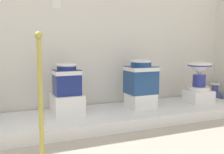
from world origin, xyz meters
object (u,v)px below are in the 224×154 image
Objects in this scene: plinth_block_pale_glazed at (67,104)px; antique_toilet_pale_glazed at (67,78)px; decorative_vase_companion at (215,96)px; plinth_block_squat_floral at (141,100)px; antique_toilet_broad_patterned at (199,73)px; antique_toilet_squat_floral at (141,76)px; plinth_block_broad_patterned at (198,96)px; info_placard_second at (56,2)px; stanchion_post_near_left at (41,120)px.

antique_toilet_pale_glazed is (0.00, 0.00, 0.32)m from plinth_block_pale_glazed.
plinth_block_pale_glazed reaches higher than decorative_vase_companion.
plinth_block_squat_floral is at bearing -172.67° from decorative_vase_companion.
antique_toilet_broad_patterned is at bearing -2.81° from antique_toilet_pale_glazed.
plinth_block_broad_patterned is at bearing -3.15° from antique_toilet_squat_floral.
antique_toilet_squat_floral is (1.00, -0.04, -0.02)m from antique_toilet_pale_glazed.
decorative_vase_companion is (2.49, 0.15, -0.11)m from plinth_block_pale_glazed.
antique_toilet_squat_floral is at bearing 176.85° from plinth_block_broad_patterned.
plinth_block_squat_floral is at bearing -22.92° from info_placard_second.
stanchion_post_near_left is (-2.41, -0.89, 0.14)m from plinth_block_broad_patterned.
antique_toilet_broad_patterned is at bearing -156.02° from decorative_vase_companion.
antique_toilet_broad_patterned is 2.69× the size of info_placard_second.
plinth_block_pale_glazed is at bearing 180.00° from antique_toilet_pale_glazed.
antique_toilet_squat_floral is (-0.00, -0.00, 0.33)m from plinth_block_squat_floral.
antique_toilet_pale_glazed reaches higher than antique_toilet_broad_patterned.
plinth_block_pale_glazed is at bearing 64.48° from stanchion_post_near_left.
decorative_vase_companion reaches higher than plinth_block_squat_floral.
plinth_block_squat_floral is 0.95m from plinth_block_broad_patterned.
antique_toilet_pale_glazed is at bearing 177.51° from plinth_block_squat_floral.
plinth_block_broad_patterned is (1.94, -0.10, -0.04)m from plinth_block_pale_glazed.
antique_toilet_broad_patterned is at bearing -2.81° from plinth_block_pale_glazed.
info_placard_second is at bearing 174.58° from decorative_vase_companion.
plinth_block_squat_floral is 1.70m from info_placard_second.
stanchion_post_near_left reaches higher than antique_toilet_squat_floral.
info_placard_second reaches higher than decorative_vase_companion.
info_placard_second is (-1.02, 0.43, 1.29)m from plinth_block_squat_floral.
antique_toilet_pale_glazed reaches higher than plinth_block_squat_floral.
antique_toilet_pale_glazed is at bearing 0.00° from plinth_block_pale_glazed.
antique_toilet_broad_patterned is at bearing -13.81° from info_placard_second.
stanchion_post_near_left is (-2.96, -1.13, 0.22)m from decorative_vase_companion.
antique_toilet_squat_floral reaches higher than plinth_block_pale_glazed.
antique_toilet_pale_glazed is 2.46× the size of info_placard_second.
plinth_block_squat_floral is 0.99× the size of decorative_vase_companion.
plinth_block_pale_glazed is 0.97× the size of antique_toilet_pale_glazed.
plinth_block_pale_glazed is 1.00m from plinth_block_squat_floral.
antique_toilet_broad_patterned is 2.24m from info_placard_second.
plinth_block_squat_floral is at bearing 176.85° from plinth_block_broad_patterned.
plinth_block_squat_floral is at bearing 176.85° from antique_toilet_broad_patterned.
info_placard_second reaches higher than plinth_block_pale_glazed.
plinth_block_broad_patterned is at bearing -2.81° from plinth_block_pale_glazed.
plinth_block_pale_glazed is 1.95m from plinth_block_broad_patterned.
antique_toilet_squat_floral is at bearing 176.85° from antique_toilet_broad_patterned.
antique_toilet_pale_glazed is 1.02m from info_placard_second.
antique_toilet_broad_patterned is (0.95, -0.05, 0.01)m from antique_toilet_squat_floral.
plinth_block_squat_floral is at bearing -2.49° from plinth_block_pale_glazed.
antique_toilet_pale_glazed is at bearing 177.51° from antique_toilet_squat_floral.
decorative_vase_companion is 3.18m from stanchion_post_near_left.
plinth_block_pale_glazed is at bearing 177.51° from plinth_block_squat_floral.
antique_toilet_broad_patterned is (0.95, -0.05, 0.34)m from plinth_block_squat_floral.
antique_toilet_squat_floral is 1.56m from decorative_vase_companion.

